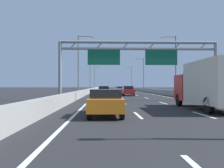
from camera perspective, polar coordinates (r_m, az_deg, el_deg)
ground_plane at (r=100.56m, az=0.26°, el=-1.31°), size 260.00×260.00×0.00m
lane_dash_left_1 at (r=13.20m, az=6.17°, el=-7.38°), size 0.16×3.00×0.01m
lane_dash_left_2 at (r=22.11m, az=2.92°, el=-4.56°), size 0.16×3.00×0.01m
lane_dash_left_3 at (r=31.08m, az=1.55°, el=-3.35°), size 0.16×3.00×0.01m
lane_dash_left_4 at (r=40.05m, az=0.80°, el=-2.69°), size 0.16×3.00×0.01m
lane_dash_left_5 at (r=49.04m, az=0.32°, el=-2.27°), size 0.16×3.00×0.01m
lane_dash_left_6 at (r=58.03m, az=-0.01°, el=-1.98°), size 0.16×3.00×0.01m
lane_dash_left_7 at (r=67.02m, az=-0.25°, el=-1.76°), size 0.16×3.00×0.01m
lane_dash_left_8 at (r=76.02m, az=-0.43°, el=-1.60°), size 0.16×3.00×0.01m
lane_dash_left_9 at (r=85.02m, az=-0.58°, el=-1.47°), size 0.16×3.00×0.01m
lane_dash_left_10 at (r=94.01m, az=-0.69°, el=-1.37°), size 0.16×3.00×0.01m
lane_dash_left_11 at (r=103.01m, az=-0.79°, el=-1.28°), size 0.16×3.00×0.01m
lane_dash_left_12 at (r=112.01m, az=-0.87°, el=-1.21°), size 0.16×3.00×0.01m
lane_dash_left_13 at (r=121.00m, az=-0.94°, el=-1.15°), size 0.16×3.00×0.01m
lane_dash_left_14 at (r=130.00m, az=-1.00°, el=-1.10°), size 0.16×3.00×0.01m
lane_dash_left_15 at (r=139.00m, az=-1.05°, el=-1.05°), size 0.16×3.00×0.01m
lane_dash_left_16 at (r=148.00m, az=-1.10°, el=-1.01°), size 0.16×3.00×0.01m
lane_dash_left_17 at (r=157.00m, az=-1.14°, el=-0.98°), size 0.16×3.00×0.01m
lane_dash_right_1 at (r=14.16m, az=20.86°, el=-6.88°), size 0.16×3.00×0.01m
lane_dash_right_2 at (r=22.69m, az=12.05°, el=-4.44°), size 0.16×3.00×0.01m
lane_dash_right_3 at (r=31.49m, az=8.12°, el=-3.31°), size 0.16×3.00×0.01m
lane_dash_right_4 at (r=40.38m, az=5.91°, el=-2.67°), size 0.16×3.00×0.01m
lane_dash_right_5 at (r=49.31m, az=4.51°, el=-2.26°), size 0.16×3.00×0.01m
lane_dash_right_6 at (r=58.26m, az=3.54°, el=-1.97°), size 0.16×3.00×0.01m
lane_dash_right_7 at (r=67.22m, az=2.82°, el=-1.76°), size 0.16×3.00×0.01m
lane_dash_right_8 at (r=76.19m, az=2.28°, el=-1.60°), size 0.16×3.00×0.01m
lane_dash_right_9 at (r=85.17m, az=1.85°, el=-1.47°), size 0.16×3.00×0.01m
lane_dash_right_10 at (r=94.15m, az=1.50°, el=-1.37°), size 0.16×3.00×0.01m
lane_dash_right_11 at (r=103.14m, az=1.21°, el=-1.28°), size 0.16×3.00×0.01m
lane_dash_right_12 at (r=112.12m, az=0.97°, el=-1.21°), size 0.16×3.00×0.01m
lane_dash_right_13 at (r=121.11m, az=0.76°, el=-1.15°), size 0.16×3.00×0.01m
lane_dash_right_14 at (r=130.10m, az=0.58°, el=-1.10°), size 0.16×3.00×0.01m
lane_dash_right_15 at (r=139.10m, az=0.43°, el=-1.05°), size 0.16×3.00×0.01m
lane_dash_right_16 at (r=148.09m, az=0.29°, el=-1.01°), size 0.16×3.00×0.01m
lane_dash_right_17 at (r=157.08m, az=0.17°, el=-0.98°), size 0.16×3.00×0.01m
edge_line_left at (r=88.51m, az=-2.86°, el=-1.43°), size 0.16×176.00×0.01m
edge_line_right at (r=88.94m, az=3.92°, el=-1.42°), size 0.16×176.00×0.01m
barrier_left at (r=110.54m, az=-3.50°, el=-0.98°), size 0.45×220.00×0.95m
barrier_right at (r=110.99m, az=3.64°, el=-0.98°), size 0.45×220.00×0.95m
sign_gantry at (r=25.66m, az=6.03°, el=6.82°), size 16.90×0.36×6.36m
streetlamp_left_mid at (r=38.08m, az=-7.63°, el=5.32°), size 2.58×0.28×9.50m
streetlamp_right_mid at (r=39.47m, az=14.57°, el=5.13°), size 2.58×0.28×9.50m
streetlamp_left_far at (r=69.03m, az=-5.00°, el=2.76°), size 2.58×0.28×9.50m
streetlamp_right_far at (r=69.81m, az=7.34°, el=2.72°), size 2.58×0.28×9.50m
streetlamp_left_distant at (r=100.09m, az=-4.01°, el=1.78°), size 2.58×0.28×9.50m
streetlamp_right_distant at (r=100.62m, az=4.52°, el=1.77°), size 2.58×0.28×9.50m
white_car at (r=133.36m, az=-1.74°, el=-0.76°), size 1.75×4.60×1.42m
black_car at (r=38.27m, az=-1.96°, el=-1.65°), size 1.79×4.68×1.53m
silver_car at (r=59.02m, az=1.92°, el=-1.25°), size 1.81×4.64×1.42m
red_car at (r=38.54m, az=3.79°, el=-1.60°), size 1.72×4.46×1.55m
orange_car at (r=13.04m, az=-1.56°, el=-4.25°), size 1.76×4.64×1.42m
box_truck at (r=17.12m, az=22.24°, el=-0.00°), size 2.40×7.75×3.18m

